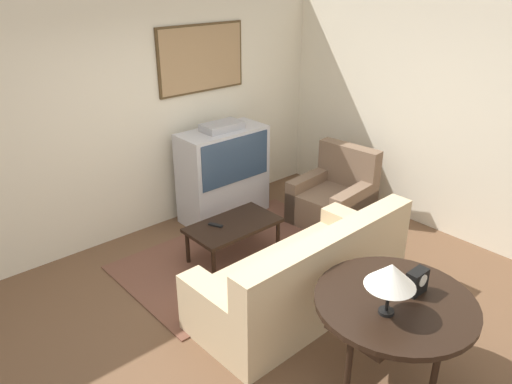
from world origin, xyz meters
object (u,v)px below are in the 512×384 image
Objects in this scene: armchair at (334,199)px; table_lamp at (391,276)px; couch at (305,279)px; console_table at (395,307)px; coffee_table at (233,227)px; mantel_clock at (417,282)px; tv at (223,173)px.

table_lamp is (-1.92, -2.07, 0.77)m from armchair.
console_table is (-0.19, -1.06, 0.39)m from couch.
armchair is 1.50m from coffee_table.
mantel_clock is (0.18, -0.04, 0.16)m from console_table.
armchair is (1.55, 0.97, -0.01)m from couch.
armchair is 2.65m from mantel_clock.
tv is 1.34× the size of armchair.
tv reaches higher than couch.
couch reaches higher than console_table.
tv is at bearing 78.82° from mantel_clock.
tv is 3.26m from table_lamp.
couch is 1.15m from console_table.
couch is at bearing 89.47° from mantel_clock.
console_table is 0.42m from table_lamp.
table_lamp is 0.42m from mantel_clock.
coffee_table is (-1.49, 0.15, 0.08)m from armchair.
armchair is 2.93m from table_lamp.
armchair is at bearing 53.06° from mantel_clock.
coffee_table is at bearing 83.49° from console_table.
coffee_table is 2.22m from console_table.
armchair reaches higher than couch.
tv reaches higher than mantel_clock.
console_table is (-0.25, -2.18, 0.32)m from coffee_table.
coffee_table is at bearing -122.27° from tv.
table_lamp is (-0.43, -2.22, 0.70)m from coffee_table.
console_table is at bearing 168.01° from mantel_clock.
coffee_table is at bearing -101.57° from armchair.
console_table reaches higher than coffee_table.
console_table is at bearing -46.51° from armchair.
mantel_clock is at bearing 88.36° from couch.
coffee_table is 2.36m from table_lamp.
tv is 1.06× the size of console_table.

